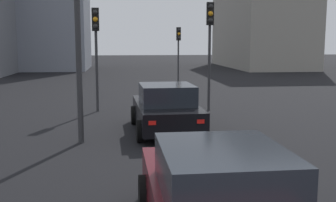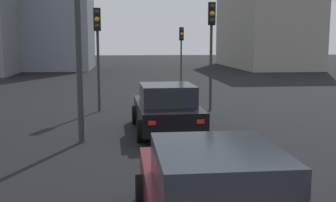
{
  "view_description": "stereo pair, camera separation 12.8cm",
  "coord_description": "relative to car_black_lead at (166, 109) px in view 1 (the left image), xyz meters",
  "views": [
    {
      "loc": [
        -2.92,
        1.21,
        2.86
      ],
      "look_at": [
        8.23,
        -0.09,
        1.21
      ],
      "focal_mm": 43.97,
      "sensor_mm": 36.0,
      "label": 1
    },
    {
      "loc": [
        -2.93,
        1.08,
        2.86
      ],
      "look_at": [
        8.23,
        -0.09,
        1.21
      ],
      "focal_mm": 43.97,
      "sensor_mm": 36.0,
      "label": 2
    }
  ],
  "objects": [
    {
      "name": "car_maroon_second",
      "position": [
        -7.5,
        0.11,
        -0.01
      ],
      "size": [
        4.41,
        2.05,
        1.5
      ],
      "rotation": [
        0.0,
        0.0,
        0.01
      ],
      "color": "#510F16",
      "rests_on": "ground_plane"
    },
    {
      "name": "traffic_light_far_left",
      "position": [
        4.06,
        2.36,
        2.24
      ],
      "size": [
        0.32,
        0.28,
        4.14
      ],
      "rotation": [
        0.0,
        0.0,
        3.15
      ],
      "color": "#2D2D30",
      "rests_on": "ground_plane"
    },
    {
      "name": "building_facade_left",
      "position": [
        31.33,
        -13.8,
        5.07
      ],
      "size": [
        15.52,
        7.06,
        11.61
      ],
      "primitive_type": "cube",
      "color": "gray",
      "rests_on": "ground_plane"
    },
    {
      "name": "car_black_lead",
      "position": [
        0.0,
        0.0,
        0.0
      ],
      "size": [
        4.17,
        2.14,
        1.52
      ],
      "rotation": [
        0.0,
        0.0,
        0.03
      ],
      "color": "black",
      "rests_on": "ground_plane"
    },
    {
      "name": "traffic_light_near_right",
      "position": [
        3.77,
        -2.2,
        2.4
      ],
      "size": [
        0.32,
        0.29,
        4.38
      ],
      "rotation": [
        0.0,
        0.0,
        3.06
      ],
      "color": "#2D2D30",
      "rests_on": "ground_plane"
    },
    {
      "name": "traffic_light_near_left",
      "position": [
        15.63,
        -2.6,
        1.99
      ],
      "size": [
        0.32,
        0.3,
        3.78
      ],
      "rotation": [
        0.0,
        0.0,
        3.24
      ],
      "color": "#2D2D30",
      "rests_on": "ground_plane"
    }
  ]
}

